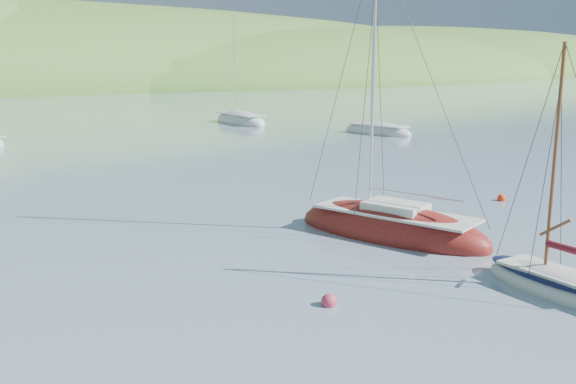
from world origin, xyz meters
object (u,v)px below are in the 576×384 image
distant_sloop_d (378,132)px  sloop_red (391,230)px  distant_sloop_b (240,121)px  daysailer_white (562,286)px

distant_sloop_d → sloop_red: bearing=-143.8°
distant_sloop_b → distant_sloop_d: 17.60m
daysailer_white → distant_sloop_b: bearing=72.9°
sloop_red → distant_sloop_b: bearing=50.1°
daysailer_white → distant_sloop_d: distant_sloop_d is taller
daysailer_white → sloop_red: size_ratio=0.65×
distant_sloop_b → distant_sloop_d: size_ratio=1.23×
daysailer_white → sloop_red: sloop_red is taller
daysailer_white → distant_sloop_b: 55.62m
sloop_red → distant_sloop_b: 48.00m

